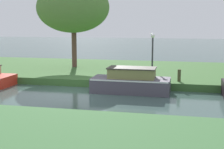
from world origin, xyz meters
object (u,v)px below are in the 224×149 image
(slate_barge, at_px, (131,82))
(mooring_post_near, at_px, (179,75))
(willow_tree_left, at_px, (72,8))
(lamp_post, at_px, (153,49))

(slate_barge, distance_m, mooring_post_near, 2.86)
(slate_barge, bearing_deg, mooring_post_near, 32.88)
(willow_tree_left, bearing_deg, mooring_post_near, -28.70)
(slate_barge, distance_m, willow_tree_left, 8.64)
(willow_tree_left, relative_size, lamp_post, 2.37)
(willow_tree_left, distance_m, mooring_post_near, 9.40)
(slate_barge, relative_size, mooring_post_near, 6.11)
(willow_tree_left, xyz_separation_m, mooring_post_near, (7.52, -4.12, -3.86))
(lamp_post, bearing_deg, mooring_post_near, -41.42)
(willow_tree_left, relative_size, mooring_post_near, 9.08)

